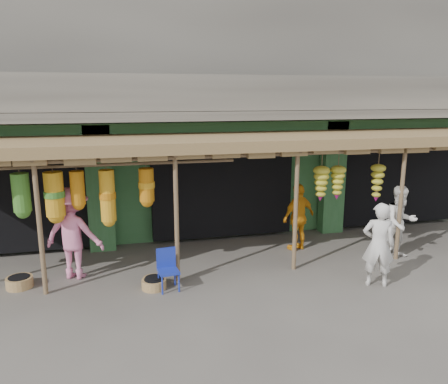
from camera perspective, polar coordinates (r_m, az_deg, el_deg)
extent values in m
plane|color=#514C47|center=(9.50, 2.94, -10.11)|extent=(80.00, 80.00, 0.00)
cube|color=gray|center=(13.69, -3.15, 18.18)|extent=(16.00, 6.00, 4.00)
cube|color=#2D6033|center=(13.95, -3.10, 3.65)|extent=(16.00, 5.70, 3.00)
cube|color=gray|center=(10.37, 0.48, 10.02)|extent=(16.00, 0.90, 0.22)
cube|color=gray|center=(9.97, 1.06, 12.79)|extent=(16.00, 0.10, 0.80)
cube|color=#2D6033|center=(10.78, -0.06, 8.26)|extent=(16.00, 0.35, 0.35)
cube|color=yellow|center=(10.68, -27.17, 6.30)|extent=(1.70, 0.06, 0.55)
cube|color=#B21414|center=(10.64, -27.21, 6.28)|extent=(1.30, 0.02, 0.30)
cube|color=black|center=(11.87, -25.40, 0.12)|extent=(3.60, 2.00, 2.50)
cube|color=black|center=(11.90, -1.15, 1.38)|extent=(3.60, 2.00, 2.50)
cube|color=black|center=(13.86, 19.47, 2.26)|extent=(3.60, 2.00, 2.50)
cube|color=#2D6033|center=(10.67, -15.91, 0.40)|extent=(0.60, 0.35, 3.00)
cube|color=#2D6033|center=(12.02, 13.98, 1.85)|extent=(0.60, 0.35, 3.00)
cylinder|color=brown|center=(8.64, -22.92, -4.32)|extent=(0.09, 0.09, 2.60)
cylinder|color=brown|center=(8.59, -6.22, -3.47)|extent=(0.09, 0.09, 2.60)
cylinder|color=brown|center=(9.24, 9.34, -2.42)|extent=(0.09, 0.09, 2.60)
cylinder|color=brown|center=(10.46, 22.06, -1.42)|extent=(0.09, 0.09, 2.60)
cylinder|color=brown|center=(8.59, 1.91, 4.79)|extent=(12.90, 0.08, 0.08)
cylinder|color=brown|center=(8.70, -16.61, 3.37)|extent=(5.50, 0.06, 0.06)
cube|color=brown|center=(9.68, 1.57, 6.75)|extent=(14.00, 2.70, 0.22)
cylinder|color=#192BA4|center=(8.42, -8.07, -12.01)|extent=(0.03, 0.03, 0.36)
cylinder|color=#192BA4|center=(8.48, -5.90, -11.75)|extent=(0.03, 0.03, 0.36)
cylinder|color=#192BA4|center=(8.71, -8.53, -11.17)|extent=(0.03, 0.03, 0.36)
cylinder|color=#192BA4|center=(8.77, -6.44, -10.92)|extent=(0.03, 0.03, 0.36)
cube|color=#192BA4|center=(8.51, -7.27, -10.25)|extent=(0.41, 0.41, 0.04)
cube|color=#192BA4|center=(8.60, -7.58, -8.49)|extent=(0.38, 0.08, 0.40)
cylinder|color=brown|center=(9.52, -25.15, -10.63)|extent=(0.50, 0.50, 0.21)
cylinder|color=#A47B49|center=(8.72, -9.13, -11.76)|extent=(0.63, 0.63, 0.18)
cylinder|color=#A1834B|center=(8.79, -9.17, -11.55)|extent=(0.55, 0.55, 0.19)
imported|color=silver|center=(8.99, 19.52, -6.51)|extent=(0.72, 0.61, 1.67)
imported|color=silver|center=(10.70, 22.02, -3.68)|extent=(0.84, 0.67, 1.67)
imported|color=orange|center=(10.58, 9.72, -3.24)|extent=(1.03, 0.72, 1.62)
imported|color=pink|center=(9.33, -19.06, -5.11)|extent=(1.39, 1.11, 1.88)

